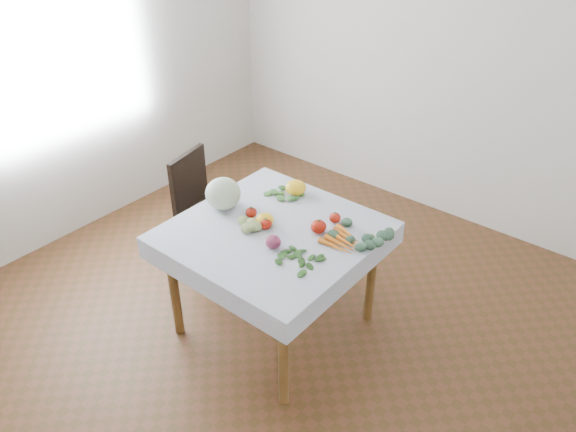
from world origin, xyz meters
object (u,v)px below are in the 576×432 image
(carrot_bunch, at_px, (344,241))
(chair, at_px, (201,202))
(table, at_px, (274,244))
(heirloom_back, at_px, (296,188))
(cabbage, at_px, (223,193))

(carrot_bunch, bearing_deg, chair, 175.72)
(chair, bearing_deg, carrot_bunch, -4.28)
(table, relative_size, chair, 1.17)
(chair, height_order, carrot_bunch, chair)
(heirloom_back, height_order, carrot_bunch, heirloom_back)
(table, bearing_deg, cabbage, -179.58)
(table, distance_m, chair, 0.95)
(carrot_bunch, bearing_deg, cabbage, -169.63)
(heirloom_back, bearing_deg, chair, -167.52)
(table, bearing_deg, carrot_bunch, 19.78)
(heirloom_back, xyz_separation_m, carrot_bunch, (0.56, -0.26, -0.03))
(cabbage, xyz_separation_m, heirloom_back, (0.25, 0.41, -0.05))
(table, height_order, carrot_bunch, carrot_bunch)
(heirloom_back, bearing_deg, table, -68.84)
(table, distance_m, cabbage, 0.45)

